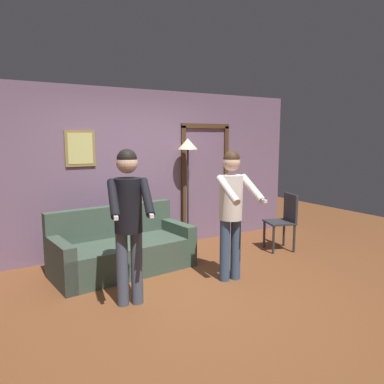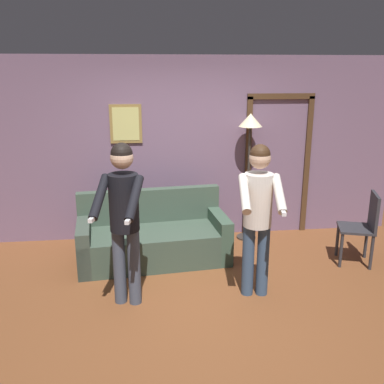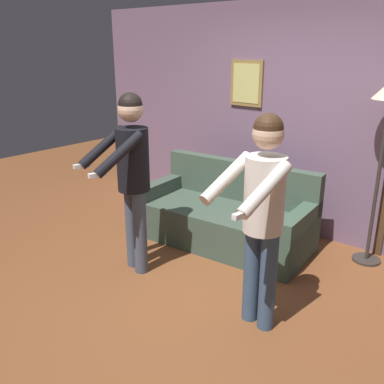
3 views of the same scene
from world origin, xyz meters
name	(u,v)px [view 1 (image 1 of 3)]	position (x,y,z in m)	size (l,w,h in m)	color
ground_plane	(189,290)	(0.00, 0.00, 0.00)	(12.00, 12.00, 0.00)	brown
back_wall_assembly	(130,171)	(0.02, 1.91, 1.30)	(6.40, 0.10, 2.60)	slate
couch	(122,251)	(-0.45, 1.07, 0.28)	(1.97, 1.03, 0.87)	#3C4E40
torchiere_lamp	(188,157)	(0.93, 1.65, 1.52)	(0.33, 0.33, 1.83)	#332D28
person_standing_left	(128,212)	(-0.76, -0.01, 1.04)	(0.53, 0.68, 1.72)	#424C5E
person_standing_right	(232,204)	(0.63, 0.01, 1.01)	(0.49, 0.69, 1.68)	#364D6B
dining_chair_distant	(284,218)	(2.19, 0.65, 0.53)	(0.53, 0.53, 0.93)	#2D2D33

